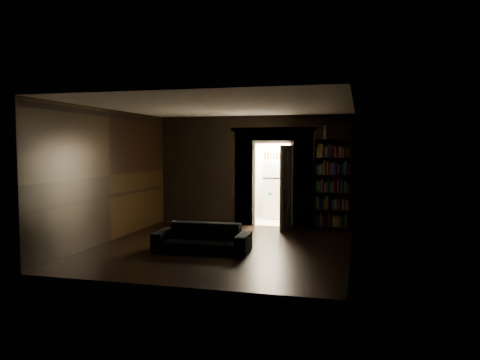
% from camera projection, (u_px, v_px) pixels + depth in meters
% --- Properties ---
extents(ground, '(5.50, 5.50, 0.00)m').
position_uv_depth(ground, '(223.00, 247.00, 9.38)').
color(ground, black).
rests_on(ground, ground).
extents(room_walls, '(5.02, 5.61, 2.84)m').
position_uv_depth(room_walls, '(236.00, 162.00, 10.30)').
color(room_walls, black).
rests_on(room_walls, ground).
extents(kitchen_alcove, '(2.20, 1.80, 2.60)m').
position_uv_depth(kitchen_alcove, '(280.00, 176.00, 12.91)').
color(kitchen_alcove, '#B3AD9C').
rests_on(kitchen_alcove, ground).
extents(sofa, '(1.86, 0.86, 0.70)m').
position_uv_depth(sofa, '(202.00, 233.00, 8.93)').
color(sofa, black).
rests_on(sofa, ground).
extents(bookshelf, '(0.94, 0.48, 2.20)m').
position_uv_depth(bookshelf, '(333.00, 184.00, 11.31)').
color(bookshelf, black).
rests_on(bookshelf, ground).
extents(refrigerator, '(0.75, 0.69, 1.65)m').
position_uv_depth(refrigerator, '(278.00, 189.00, 13.19)').
color(refrigerator, white).
rests_on(refrigerator, ground).
extents(door, '(0.18, 0.85, 2.05)m').
position_uv_depth(door, '(286.00, 188.00, 11.31)').
color(door, silver).
rests_on(door, ground).
extents(figurine, '(0.11, 0.11, 0.32)m').
position_uv_depth(figurine, '(325.00, 132.00, 11.32)').
color(figurine, white).
rests_on(figurine, bookshelf).
extents(bottles, '(0.70, 0.20, 0.28)m').
position_uv_depth(bottles, '(274.00, 155.00, 13.04)').
color(bottles, black).
rests_on(bottles, refrigerator).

